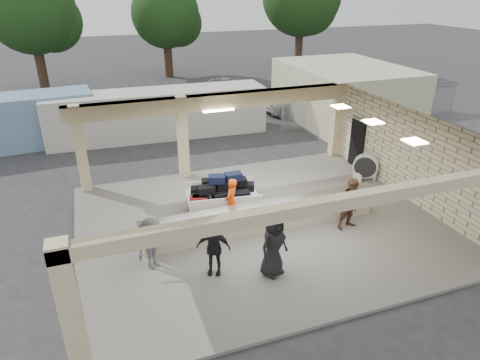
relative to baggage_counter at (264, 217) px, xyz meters
name	(u,v)px	position (x,y,z in m)	size (l,w,h in m)	color
ground	(258,225)	(0.00, 0.50, -0.59)	(120.00, 120.00, 0.00)	#2A2A2D
pavilion	(258,181)	(0.21, 1.16, 0.76)	(12.01, 10.00, 3.55)	#605E59
baggage_counter	(264,217)	(0.00, 0.00, 0.00)	(8.20, 0.58, 0.98)	#BCAE8C
luggage_cart	(222,192)	(-0.95, 1.64, 0.31)	(2.71, 1.90, 1.47)	white
drum_fan	(365,166)	(5.50, 2.31, 0.11)	(0.98, 0.91, 1.12)	white
baggage_handler	(231,202)	(-0.88, 0.80, 0.35)	(0.61, 0.33, 1.67)	#D7440B
passenger_a	(352,204)	(2.79, -0.81, 0.41)	(0.87, 0.38, 1.80)	brown
passenger_b	(213,248)	(-2.23, -1.65, 0.34)	(0.97, 0.35, 1.65)	black
passenger_c	(152,243)	(-3.81, -0.80, 0.31)	(1.03, 0.36, 1.60)	#4F4E54
passenger_d	(273,244)	(-0.66, -2.23, 0.48)	(0.94, 0.39, 1.93)	black
car_white_a	(299,100)	(7.78, 12.95, 0.12)	(2.36, 4.98, 1.42)	silver
car_white_b	(337,94)	(11.01, 13.61, 0.13)	(1.70, 4.56, 1.44)	silver
car_dark	(231,92)	(4.28, 16.33, 0.20)	(1.67, 4.73, 1.58)	black
container_white	(159,113)	(-1.53, 11.09, 0.65)	(11.43, 2.29, 2.48)	beige
fence	(374,104)	(11.00, 9.50, 0.47)	(12.06, 0.06, 2.03)	gray
tree_left	(36,13)	(-7.68, 24.66, 5.00)	(6.60, 6.30, 9.00)	#382619
tree_mid	(169,16)	(2.32, 26.66, 4.38)	(6.00, 5.60, 8.00)	#382619
adjacent_building	(344,93)	(9.50, 10.50, 1.01)	(6.00, 8.00, 3.20)	beige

